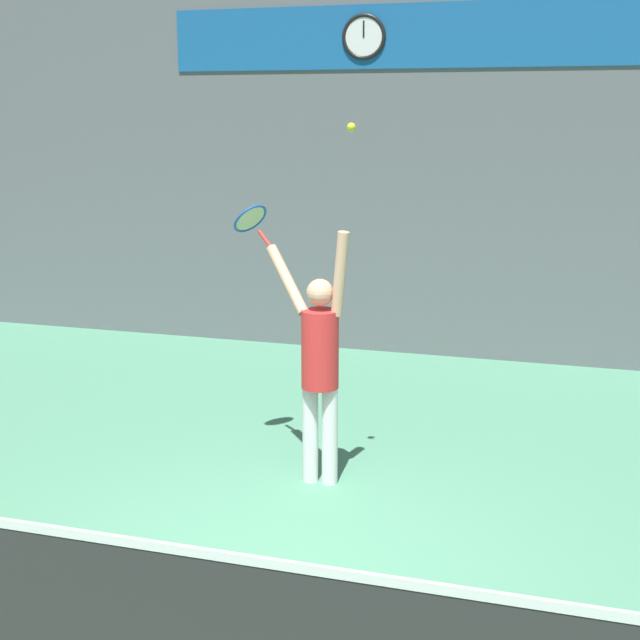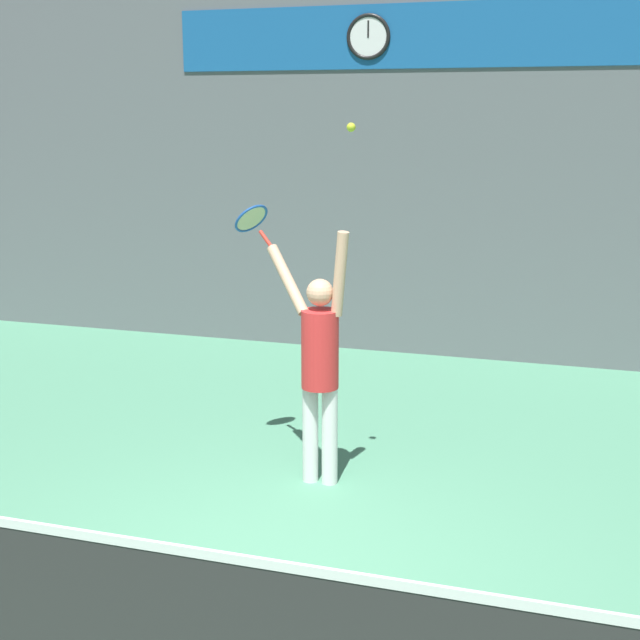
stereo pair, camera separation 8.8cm
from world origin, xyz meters
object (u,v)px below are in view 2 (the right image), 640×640
Objects in this scene: tennis_racket at (252,220)px; scoreboard_clock at (368,37)px; tennis_player at (319,359)px; tennis_ball at (351,127)px.

scoreboard_clock is at bearing 89.55° from tennis_racket.
tennis_ball is (0.27, -0.08, 1.82)m from tennis_player.
tennis_ball reaches higher than tennis_racket.
tennis_ball is (0.96, -4.21, -0.98)m from scoreboard_clock.
tennis_player is at bearing -29.92° from tennis_racket.
scoreboard_clock is at bearing 99.50° from tennis_player.
scoreboard_clock is 1.28× the size of tennis_racket.
tennis_racket is 6.23× the size of tennis_ball.
tennis_racket is (-0.03, -3.72, -1.75)m from scoreboard_clock.
tennis_racket is 1.35m from tennis_ball.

